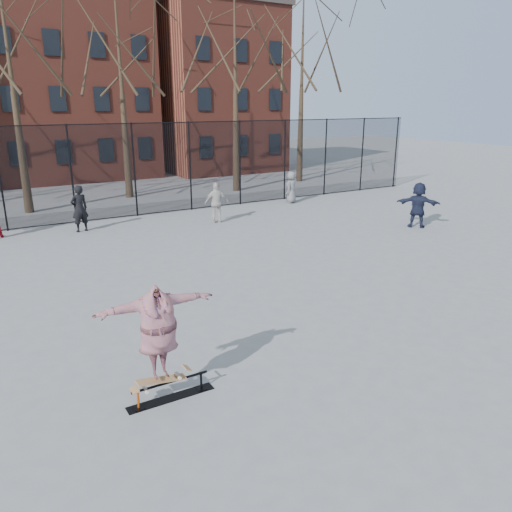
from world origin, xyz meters
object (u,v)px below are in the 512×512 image
skateboard (161,380)px  bystander_navy (418,205)px  skater (158,334)px  bystander_extra (291,187)px  bystander_black (79,209)px  bystander_white (217,203)px  skate_rail (171,391)px

skateboard → bystander_navy: 14.62m
skateboard → skater: bearing=0.0°
bystander_extra → bystander_black: bearing=-29.3°
bystander_black → bystander_navy: (11.70, -6.18, 0.01)m
skater → bystander_black: skater is taller
skater → bystander_white: skater is taller
skateboard → bystander_white: size_ratio=0.54×
bystander_black → bystander_white: (5.19, -1.36, -0.06)m
bystander_white → bystander_navy: size_ratio=0.92×
skater → bystander_white: bearing=61.5°
bystander_black → skateboard: bearing=71.5°
bystander_white → skate_rail: bearing=76.5°
skate_rail → skater: skater is taller
skate_rail → skater: (-0.15, 0.00, 1.11)m
bystander_black → bystander_navy: bystander_navy is taller
skateboard → bystander_extra: bystander_extra is taller
skateboard → skater: size_ratio=0.46×
skate_rail → bystander_white: (6.47, 11.20, 0.71)m
skater → bystander_black: size_ratio=1.09×
skateboard → bystander_extra: (11.71, 13.14, 0.39)m
skater → bystander_black: 12.65m
bystander_white → bystander_navy: (6.51, -4.81, 0.07)m
bystander_black → bystander_extra: size_ratio=1.15×
bystander_navy → bystander_white: bearing=12.8°
bystander_navy → bystander_extra: size_ratio=1.16×
skate_rail → bystander_extra: 17.52m
skateboard → bystander_white: bearing=59.4°
skateboard → bystander_extra: size_ratio=0.58×
skate_rail → bystander_white: bearing=60.0°
skater → bystander_extra: bearing=50.4°
bystander_navy → skateboard: bearing=75.2°
bystander_black → skater: bearing=71.5°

